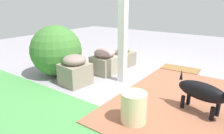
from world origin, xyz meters
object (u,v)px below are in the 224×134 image
stone_planter_near (105,61)px  round_shrub (56,51)px  dog (206,92)px  porch_pillar (123,9)px  doormat (180,69)px  stone_planter_mid (75,70)px  stone_planter_nearest (123,57)px  terracotta_pot_spiky (74,49)px  ceramic_urn (134,108)px

stone_planter_near → round_shrub: 0.90m
stone_planter_near → dog: dog is taller
porch_pillar → doormat: 1.79m
stone_planter_mid → porch_pillar: bearing=-133.1°
porch_pillar → round_shrub: bearing=21.3°
stone_planter_near → doormat: (-1.11, -1.05, -0.22)m
round_shrub → doormat: bearing=-137.7°
round_shrub → doormat: size_ratio=1.29×
stone_planter_mid → round_shrub: (0.60, -0.14, 0.22)m
stone_planter_nearest → terracotta_pot_spiky: terracotta_pot_spiky is taller
round_shrub → doormat: 2.44m
porch_pillar → ceramic_urn: porch_pillar is taller
round_shrub → terracotta_pot_spiky: bearing=-61.4°
stone_planter_mid → round_shrub: size_ratio=0.55×
stone_planter_nearest → doormat: stone_planter_nearest is taller
porch_pillar → terracotta_pot_spiky: size_ratio=4.40×
dog → ceramic_urn: size_ratio=2.01×
porch_pillar → dog: bearing=165.6°
ceramic_urn → doormat: 2.18m
stone_planter_mid → dog: size_ratio=0.68×
porch_pillar → doormat: porch_pillar is taller
stone_planter_mid → dog: dog is taller
porch_pillar → stone_planter_mid: bearing=46.9°
round_shrub → doormat: (-1.78, -1.62, -0.44)m
stone_planter_nearest → stone_planter_near: size_ratio=0.97×
stone_planter_nearest → terracotta_pot_spiky: bearing=15.7°
terracotta_pot_spiky → porch_pillar: bearing=164.0°
porch_pillar → terracotta_pot_spiky: 1.95m
terracotta_pot_spiky → round_shrub: bearing=118.6°
stone_planter_nearest → dog: 2.21m
porch_pillar → stone_planter_nearest: porch_pillar is taller
dog → doormat: bearing=-63.6°
ceramic_urn → doormat: (0.16, -2.17, -0.17)m
ceramic_urn → doormat: size_ratio=0.52×
stone_planter_mid → terracotta_pot_spiky: size_ratio=0.92×
porch_pillar → dog: (-1.40, 0.36, -0.91)m
porch_pillar → terracotta_pot_spiky: porch_pillar is taller
terracotta_pot_spiky → ceramic_urn: terracotta_pot_spiky is taller
stone_planter_near → ceramic_urn: (-1.27, 1.13, -0.06)m
dog → ceramic_urn: 0.89m
porch_pillar → round_shrub: 1.43m
stone_planter_near → stone_planter_mid: bearing=84.6°
porch_pillar → ceramic_urn: (-0.80, 1.00, -1.02)m
stone_planter_nearest → ceramic_urn: (-1.28, 1.80, 0.01)m
stone_planter_nearest → terracotta_pot_spiky: size_ratio=0.86×
terracotta_pot_spiky → ceramic_urn: bearing=148.9°
stone_planter_near → round_shrub: bearing=40.7°
stone_planter_near → doormat: size_ratio=0.69×
dog → ceramic_urn: (0.60, 0.64, -0.11)m
stone_planter_near → round_shrub: (0.66, 0.57, 0.22)m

